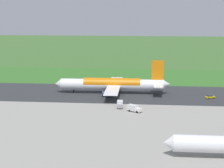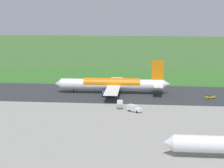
% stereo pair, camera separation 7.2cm
% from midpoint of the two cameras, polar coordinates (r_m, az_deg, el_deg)
% --- Properties ---
extents(ground_plane, '(800.00, 800.00, 0.00)m').
position_cam_midpoint_polar(ground_plane, '(187.44, 1.14, -1.37)').
color(ground_plane, '#3D662D').
extents(runway_asphalt, '(600.00, 41.86, 0.06)m').
position_cam_midpoint_polar(runway_asphalt, '(187.43, 1.14, -1.36)').
color(runway_asphalt, '#2D3033').
rests_on(runway_asphalt, ground).
extents(apron_concrete, '(440.00, 110.00, 0.05)m').
position_cam_midpoint_polar(apron_concrete, '(115.97, -1.90, -9.04)').
color(apron_concrete, gray).
rests_on(apron_concrete, ground).
extents(grass_verge_foreground, '(600.00, 80.00, 0.04)m').
position_cam_midpoint_polar(grass_verge_foreground, '(225.10, 1.94, 0.67)').
color(grass_verge_foreground, '#346B27').
rests_on(grass_verge_foreground, ground).
extents(airliner_main, '(54.04, 44.13, 15.88)m').
position_cam_midpoint_polar(airliner_main, '(186.88, 0.13, -0.05)').
color(airliner_main, white).
rests_on(airliner_main, ground).
extents(service_truck_baggage, '(2.68, 5.95, 2.65)m').
position_cam_midpoint_polar(service_truck_baggage, '(160.85, 1.14, -2.89)').
color(service_truck_baggage, gray).
rests_on(service_truck_baggage, ground).
extents(service_truck_fuel, '(6.09, 5.05, 2.65)m').
position_cam_midpoint_polar(service_truck_fuel, '(154.57, 3.17, -3.47)').
color(service_truck_fuel, silver).
rests_on(service_truck_fuel, ground).
extents(service_car_ops, '(4.56, 3.54, 1.62)m').
position_cam_midpoint_polar(service_car_ops, '(182.14, 13.79, -1.77)').
color(service_car_ops, gold).
rests_on(service_car_ops, ground).
extents(no_stopping_sign, '(0.60, 0.10, 2.30)m').
position_cam_midpoint_polar(no_stopping_sign, '(220.72, 0.51, 0.83)').
color(no_stopping_sign, slate).
rests_on(no_stopping_sign, ground).
extents(traffic_cone_orange, '(0.40, 0.40, 0.55)m').
position_cam_midpoint_polar(traffic_cone_orange, '(226.23, -0.94, 0.79)').
color(traffic_cone_orange, orange).
rests_on(traffic_cone_orange, ground).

